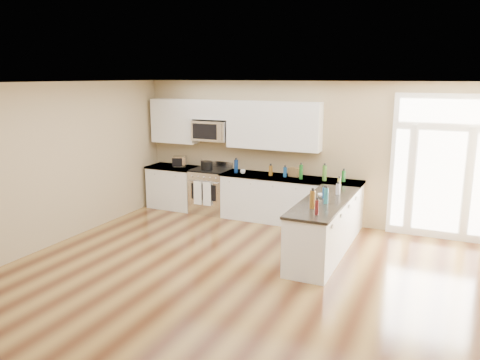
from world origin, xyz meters
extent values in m
plane|color=#4B2815|center=(0.00, 0.00, 0.00)|extent=(8.00, 8.00, 0.00)
plane|color=tan|center=(0.00, 4.00, 1.40)|extent=(7.00, 0.00, 7.00)
plane|color=tan|center=(-3.50, 0.00, 1.40)|extent=(0.00, 8.00, 8.00)
plane|color=white|center=(0.00, 0.00, 2.80)|extent=(8.00, 8.00, 0.00)
cube|color=silver|center=(-2.87, 3.69, 0.45)|extent=(1.06, 0.62, 0.90)
cube|color=black|center=(-2.87, 3.69, 0.05)|extent=(1.02, 0.52, 0.10)
cube|color=black|center=(-2.87, 3.69, 0.92)|extent=(1.10, 0.66, 0.04)
cube|color=silver|center=(-0.16, 3.69, 0.45)|extent=(2.81, 0.62, 0.90)
cube|color=black|center=(-0.16, 3.69, 0.05)|extent=(2.77, 0.52, 0.10)
cube|color=black|center=(-0.16, 3.69, 0.92)|extent=(2.85, 0.66, 0.04)
cube|color=silver|center=(0.93, 2.24, 0.45)|extent=(0.65, 2.28, 0.90)
cube|color=black|center=(0.93, 2.24, 0.05)|extent=(0.61, 2.18, 0.10)
cube|color=black|center=(0.93, 2.24, 0.92)|extent=(0.69, 2.32, 0.04)
cube|color=silver|center=(-2.88, 3.83, 1.93)|extent=(1.04, 0.33, 0.95)
cube|color=silver|center=(-0.57, 3.83, 1.93)|extent=(1.94, 0.33, 0.95)
cube|color=silver|center=(-1.95, 3.83, 2.20)|extent=(0.82, 0.33, 0.40)
cube|color=silver|center=(-1.95, 3.80, 1.76)|extent=(0.78, 0.40, 0.42)
cube|color=black|center=(-2.01, 3.59, 1.76)|extent=(0.56, 0.01, 0.32)
cube|color=white|center=(2.55, 3.96, 1.30)|extent=(1.70, 0.08, 2.60)
cube|color=white|center=(2.55, 3.91, 1.05)|extent=(0.78, 0.02, 1.80)
cube|color=white|center=(1.89, 3.91, 1.05)|extent=(0.22, 0.02, 1.80)
cube|color=white|center=(3.21, 3.91, 1.05)|extent=(0.22, 0.02, 1.80)
cube|color=white|center=(2.55, 3.91, 2.30)|extent=(1.50, 0.02, 0.40)
cube|color=silver|center=(-1.93, 3.69, 0.46)|extent=(0.78, 0.64, 0.92)
cube|color=black|center=(-1.93, 3.69, 0.94)|extent=(0.78, 0.60, 0.03)
cube|color=silver|center=(-1.93, 3.99, 1.01)|extent=(0.78, 0.04, 0.14)
cube|color=black|center=(-1.93, 3.36, 0.52)|extent=(0.58, 0.01, 0.34)
cylinder|color=silver|center=(-1.93, 3.34, 0.74)|extent=(0.70, 0.02, 0.02)
cube|color=white|center=(-2.05, 3.33, 0.50)|extent=(0.18, 0.02, 0.50)
cube|color=white|center=(-1.83, 3.33, 0.50)|extent=(0.18, 0.02, 0.50)
cylinder|color=black|center=(-1.98, 3.62, 1.05)|extent=(0.33, 0.33, 0.19)
cube|color=silver|center=(-2.69, 3.69, 1.06)|extent=(0.34, 0.30, 0.24)
cube|color=brown|center=(-0.09, 3.79, 1.03)|extent=(0.24, 0.19, 0.18)
imported|color=white|center=(-2.69, 3.81, 0.96)|extent=(0.24, 0.24, 0.05)
imported|color=white|center=(0.85, 2.42, 0.97)|extent=(0.23, 0.23, 0.05)
imported|color=white|center=(-1.13, 3.59, 0.98)|extent=(0.12, 0.12, 0.08)
cylinder|color=#19591E|center=(0.10, 3.60, 1.08)|extent=(0.07, 0.07, 0.28)
cylinder|color=navy|center=(0.90, 2.35, 1.03)|extent=(0.08, 0.08, 0.18)
cylinder|color=brown|center=(0.88, 1.70, 1.08)|extent=(0.09, 0.09, 0.27)
cylinder|color=olive|center=(0.98, 3.00, 1.05)|extent=(0.06, 0.06, 0.21)
cylinder|color=#26727F|center=(0.99, 2.05, 1.06)|extent=(0.07, 0.07, 0.25)
cylinder|color=#591919|center=(1.03, 1.40, 1.05)|extent=(0.06, 0.06, 0.22)
cylinder|color=#B2B2B7|center=(1.03, 2.70, 1.03)|extent=(0.07, 0.07, 0.18)
cylinder|color=navy|center=(-1.30, 3.63, 1.07)|extent=(0.08, 0.08, 0.27)
cylinder|color=#3F7226|center=(0.55, 3.65, 1.09)|extent=(0.08, 0.08, 0.29)
cylinder|color=#19591E|center=(0.90, 3.72, 1.04)|extent=(0.07, 0.07, 0.21)
cylinder|color=navy|center=(-0.25, 3.67, 1.04)|extent=(0.07, 0.07, 0.19)
cylinder|color=brown|center=(-0.55, 3.67, 1.04)|extent=(0.08, 0.08, 0.20)
camera|label=1|loc=(2.71, -4.92, 2.89)|focal=35.00mm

